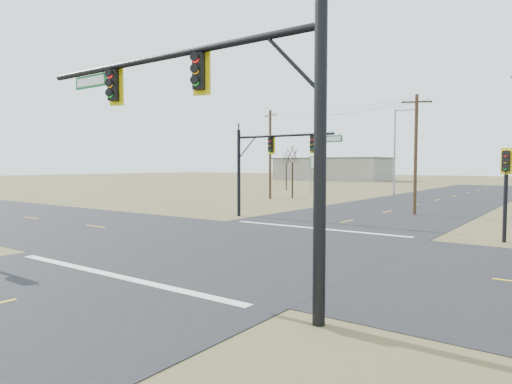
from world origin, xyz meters
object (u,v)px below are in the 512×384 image
utility_pole_far (270,153)px  bare_tree_b (286,157)px  mast_arm_near (212,104)px  bare_tree_a (293,153)px  utility_pole_near (416,153)px  pedestal_signal_ne (506,175)px  highway_sign (318,167)px  streetlight_c (396,147)px  mast_arm_far (272,153)px

utility_pole_far → bare_tree_b: 18.66m
mast_arm_near → bare_tree_a: (-19.55, 36.51, -0.40)m
utility_pole_far → utility_pole_near: bearing=-20.9°
bare_tree_a → pedestal_signal_ne: bearing=-39.0°
highway_sign → streetlight_c: streetlight_c is taller
mast_arm_near → highway_sign: size_ratio=2.24×
utility_pole_near → streetlight_c: streetlight_c is taller
mast_arm_far → utility_pole_near: utility_pole_near is taller
mast_arm_far → pedestal_signal_ne: bearing=-8.3°
mast_arm_near → utility_pole_far: utility_pole_far is taller
utility_pole_far → highway_sign: bearing=85.0°
bare_tree_a → mast_arm_far: bearing=-62.8°
utility_pole_far → bare_tree_a: (1.55, 2.45, 0.03)m
highway_sign → streetlight_c: (9.09, 4.35, 2.54)m
mast_arm_near → bare_tree_b: bearing=102.1°
streetlight_c → bare_tree_a: bearing=-128.7°
highway_sign → mast_arm_near: bearing=-53.1°
mast_arm_near → utility_pole_near: (-2.23, 26.85, -0.79)m
mast_arm_far → pedestal_signal_ne: (15.45, -1.61, -1.36)m
mast_arm_far → highway_sign: 28.13m
pedestal_signal_ne → bare_tree_b: 49.10m
mast_arm_near → streetlight_c: bearing=85.0°
streetlight_c → pedestal_signal_ne: bearing=-66.0°
pedestal_signal_ne → streetlight_c: streetlight_c is taller
highway_sign → bare_tree_b: bare_tree_b is taller
mast_arm_near → bare_tree_b: 58.67m
mast_arm_near → pedestal_signal_ne: size_ratio=2.36×
utility_pole_far → streetlight_c: streetlight_c is taller
mast_arm_near → utility_pole_far: size_ratio=1.12×
mast_arm_far → streetlight_c: streetlight_c is taller
mast_arm_far → streetlight_c: size_ratio=0.79×
highway_sign → bare_tree_a: bare_tree_a is taller
bare_tree_b → pedestal_signal_ne: bearing=-44.7°
pedestal_signal_ne → utility_pole_near: size_ratio=0.51×
mast_arm_far → streetlight_c: 30.56m
mast_arm_near → mast_arm_far: 20.48m
pedestal_signal_ne → streetlight_c: bearing=132.9°
utility_pole_far → bare_tree_a: 2.90m
pedestal_signal_ne → highway_sign: bearing=148.3°
mast_arm_near → bare_tree_b: size_ratio=1.75×
mast_arm_near → utility_pole_near: 26.95m
bare_tree_a → bare_tree_b: size_ratio=1.03×
streetlight_c → bare_tree_b: bearing=169.1°
utility_pole_far → bare_tree_b: size_ratio=1.56×
mast_arm_far → highway_sign: bearing=109.1°
streetlight_c → bare_tree_a: size_ratio=1.65×
mast_arm_near → mast_arm_far: size_ratio=1.30×
mast_arm_far → bare_tree_b: size_ratio=1.34×
utility_pole_far → bare_tree_b: (-8.29, 16.72, -0.05)m
streetlight_c → bare_tree_b: streetlight_c is taller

